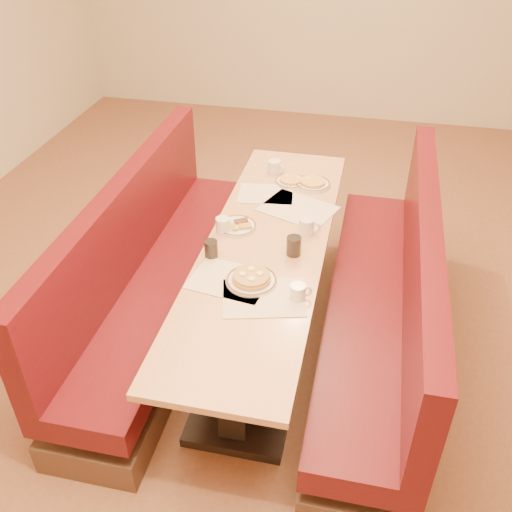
% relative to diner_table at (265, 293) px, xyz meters
% --- Properties ---
extents(ground, '(8.00, 8.00, 0.00)m').
position_rel_diner_table_xyz_m(ground, '(0.00, 0.00, -0.37)').
color(ground, '#9E6647').
rests_on(ground, ground).
extents(room_envelope, '(6.04, 8.04, 2.82)m').
position_rel_diner_table_xyz_m(room_envelope, '(0.00, 0.00, 1.56)').
color(room_envelope, beige).
rests_on(room_envelope, ground).
extents(diner_table, '(0.70, 2.50, 0.75)m').
position_rel_diner_table_xyz_m(diner_table, '(0.00, 0.00, 0.00)').
color(diner_table, black).
rests_on(diner_table, ground).
extents(booth_left, '(0.55, 2.50, 1.05)m').
position_rel_diner_table_xyz_m(booth_left, '(-0.73, 0.00, -0.01)').
color(booth_left, '#4C3326').
rests_on(booth_left, ground).
extents(booth_right, '(0.55, 2.50, 1.05)m').
position_rel_diner_table_xyz_m(booth_right, '(0.73, 0.00, -0.01)').
color(booth_right, '#4C3326').
rests_on(booth_right, ground).
extents(placemat_near_left, '(0.45, 0.36, 0.00)m').
position_rel_diner_table_xyz_m(placemat_near_left, '(-0.12, -0.39, 0.38)').
color(placemat_near_left, '#F3ECBE').
rests_on(placemat_near_left, diner_table).
extents(placemat_near_right, '(0.49, 0.41, 0.00)m').
position_rel_diner_table_xyz_m(placemat_near_right, '(0.09, -0.49, 0.38)').
color(placemat_near_right, '#F3ECBE').
rests_on(placemat_near_right, diner_table).
extents(placemat_far_left, '(0.39, 0.32, 0.00)m').
position_rel_diner_table_xyz_m(placemat_far_left, '(-0.12, 0.58, 0.38)').
color(placemat_far_left, '#F3ECBE').
rests_on(placemat_far_left, diner_table).
extents(placemat_far_right, '(0.54, 0.48, 0.00)m').
position_rel_diner_table_xyz_m(placemat_far_right, '(0.12, 0.43, 0.38)').
color(placemat_far_right, '#F3ECBE').
rests_on(placemat_far_right, diner_table).
extents(pancake_plate, '(0.28, 0.28, 0.06)m').
position_rel_diner_table_xyz_m(pancake_plate, '(-0.00, -0.38, 0.40)').
color(pancake_plate, silver).
rests_on(pancake_plate, diner_table).
extents(eggs_plate, '(0.24, 0.24, 0.05)m').
position_rel_diner_table_xyz_m(eggs_plate, '(-0.21, 0.13, 0.39)').
color(eggs_plate, silver).
rests_on(eggs_plate, diner_table).
extents(extra_plate_mid, '(0.25, 0.25, 0.05)m').
position_rel_diner_table_xyz_m(extra_plate_mid, '(0.17, 0.77, 0.39)').
color(extra_plate_mid, silver).
rests_on(extra_plate_mid, diner_table).
extents(extra_plate_far, '(0.22, 0.22, 0.05)m').
position_rel_diner_table_xyz_m(extra_plate_far, '(0.02, 0.78, 0.39)').
color(extra_plate_far, silver).
rests_on(extra_plate_far, diner_table).
extents(coffee_mug_a, '(0.11, 0.08, 0.09)m').
position_rel_diner_table_xyz_m(coffee_mug_a, '(0.26, -0.46, 0.42)').
color(coffee_mug_a, silver).
rests_on(coffee_mug_a, diner_table).
extents(coffee_mug_b, '(0.12, 0.09, 0.09)m').
position_rel_diner_table_xyz_m(coffee_mug_b, '(-0.28, 0.07, 0.42)').
color(coffee_mug_b, silver).
rests_on(coffee_mug_b, diner_table).
extents(coffee_mug_c, '(0.13, 0.09, 0.10)m').
position_rel_diner_table_xyz_m(coffee_mug_c, '(0.22, 0.16, 0.43)').
color(coffee_mug_c, silver).
rests_on(coffee_mug_c, diner_table).
extents(coffee_mug_d, '(0.13, 0.09, 0.10)m').
position_rel_diner_table_xyz_m(coffee_mug_d, '(-0.12, 0.89, 0.43)').
color(coffee_mug_d, silver).
rests_on(coffee_mug_d, diner_table).
extents(soda_tumbler_near, '(0.08, 0.08, 0.10)m').
position_rel_diner_table_xyz_m(soda_tumbler_near, '(-0.28, -0.20, 0.43)').
color(soda_tumbler_near, black).
rests_on(soda_tumbler_near, diner_table).
extents(soda_tumbler_mid, '(0.08, 0.08, 0.11)m').
position_rel_diner_table_xyz_m(soda_tumbler_mid, '(0.17, -0.07, 0.43)').
color(soda_tumbler_mid, black).
rests_on(soda_tumbler_mid, diner_table).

